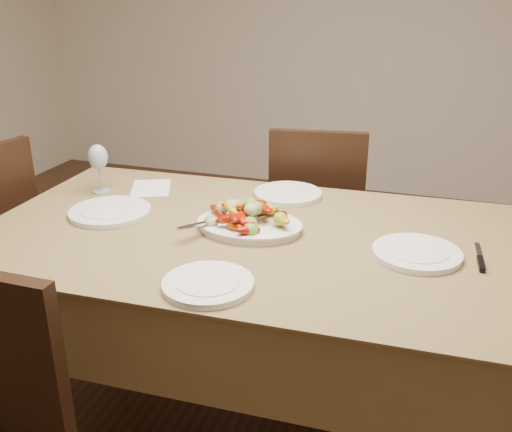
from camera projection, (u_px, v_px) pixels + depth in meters
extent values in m
cube|color=beige|center=(344.00, 3.00, 4.11)|extent=(5.00, 0.02, 2.80)
cube|color=brown|center=(256.00, 331.00, 2.03)|extent=(1.87, 1.09, 0.76)
ellipsoid|color=white|center=(249.00, 227.00, 1.90)|extent=(0.35, 0.26, 0.02)
cylinder|color=white|center=(110.00, 212.00, 2.04)|extent=(0.29, 0.29, 0.02)
cylinder|color=white|center=(417.00, 253.00, 1.72)|extent=(0.27, 0.27, 0.02)
cylinder|color=white|center=(288.00, 194.00, 2.21)|extent=(0.26, 0.26, 0.02)
cylinder|color=white|center=(208.00, 284.00, 1.54)|extent=(0.25, 0.25, 0.02)
cube|color=silver|center=(151.00, 188.00, 2.30)|extent=(0.22, 0.25, 0.00)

